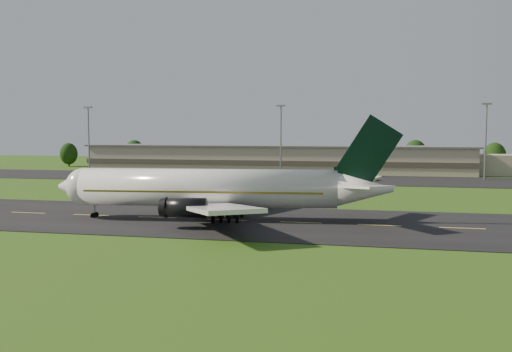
% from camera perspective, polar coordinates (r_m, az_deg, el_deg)
% --- Properties ---
extents(ground, '(360.00, 360.00, 0.00)m').
position_cam_1_polar(ground, '(87.99, -9.86, -4.16)').
color(ground, '#244A12').
rests_on(ground, ground).
extents(taxiway, '(220.00, 30.00, 0.10)m').
position_cam_1_polar(taxiway, '(87.98, -9.86, -4.13)').
color(taxiway, black).
rests_on(taxiway, ground).
extents(apron, '(260.00, 30.00, 0.10)m').
position_cam_1_polar(apron, '(156.53, 0.17, -0.21)').
color(apron, black).
rests_on(apron, ground).
extents(airliner, '(51.23, 41.93, 15.57)m').
position_cam_1_polar(airliner, '(84.52, -4.28, -1.28)').
color(airliner, white).
rests_on(airliner, ground).
extents(terminal, '(145.00, 16.00, 8.40)m').
position_cam_1_polar(terminal, '(178.85, 3.83, 1.66)').
color(terminal, tan).
rests_on(terminal, ground).
extents(light_mast_west, '(2.40, 1.20, 20.35)m').
position_cam_1_polar(light_mast_west, '(183.02, -16.40, 4.29)').
color(light_mast_west, gray).
rests_on(light_mast_west, ground).
extents(light_mast_centre, '(2.40, 1.20, 20.35)m').
position_cam_1_polar(light_mast_centre, '(162.85, 2.50, 4.45)').
color(light_mast_centre, gray).
rests_on(light_mast_centre, ground).
extents(light_mast_east, '(2.40, 1.20, 20.35)m').
position_cam_1_polar(light_mast_east, '(162.64, 22.01, 4.11)').
color(light_mast_east, gray).
rests_on(light_mast_east, ground).
extents(tree_line, '(196.71, 8.20, 10.11)m').
position_cam_1_polar(tree_line, '(186.43, 12.77, 2.00)').
color(tree_line, black).
rests_on(tree_line, ground).
extents(service_vehicle_a, '(2.28, 4.08, 1.31)m').
position_cam_1_polar(service_vehicle_a, '(154.46, -6.33, -0.04)').
color(service_vehicle_a, '#C1A40B').
rests_on(service_vehicle_a, apron).
extents(service_vehicle_b, '(4.15, 2.41, 1.29)m').
position_cam_1_polar(service_vehicle_b, '(163.28, -6.66, 0.21)').
color(service_vehicle_b, maroon).
rests_on(service_vehicle_b, apron).
extents(service_vehicle_c, '(4.71, 5.51, 1.40)m').
position_cam_1_polar(service_vehicle_c, '(152.90, 8.65, -0.09)').
color(service_vehicle_c, silver).
rests_on(service_vehicle_c, apron).
extents(service_vehicle_d, '(4.61, 4.89, 1.39)m').
position_cam_1_polar(service_vehicle_d, '(151.64, 11.49, -0.18)').
color(service_vehicle_d, gold).
rests_on(service_vehicle_d, apron).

